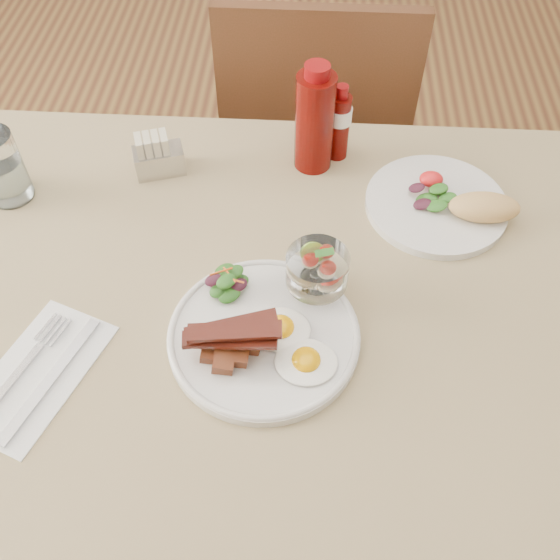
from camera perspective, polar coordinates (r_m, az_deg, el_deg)
The scene contains 13 objects.
table at distance 1.03m, azimuth 2.45°, elevation -4.80°, with size 1.33×0.88×0.75m.
chair_far at distance 1.59m, azimuth 3.10°, elevation 12.60°, with size 0.42×0.42×0.93m.
main_plate at distance 0.91m, azimuth -1.49°, elevation -5.17°, with size 0.28×0.28×0.02m, color silver.
fried_eggs at distance 0.89m, azimuth 1.19°, elevation -5.89°, with size 0.15×0.15×0.02m.
bacon_potato_pile at distance 0.86m, azimuth -4.49°, elevation -5.66°, with size 0.14×0.08×0.06m.
side_salad at distance 0.94m, azimuth -4.83°, elevation -0.31°, with size 0.07×0.06×0.04m.
fruit_cup at distance 0.91m, azimuth 3.43°, elevation 0.97°, with size 0.09×0.09×0.09m.
second_plate at distance 1.11m, azimuth 15.07°, elevation 6.72°, with size 0.25×0.24×0.06m.
ketchup_bottle at distance 1.12m, azimuth 3.19°, elevation 14.34°, with size 0.08×0.08×0.20m.
hot_sauce_bottle at distance 1.15m, azimuth 5.45°, elevation 14.08°, with size 0.05×0.05×0.15m.
sugar_caddy at distance 1.16m, azimuth -11.15°, elevation 10.98°, with size 0.10×0.07×0.08m.
water_glass at distance 1.17m, azimuth -24.05°, elevation 9.10°, with size 0.08×0.08×0.13m.
napkin_cutlery at distance 0.95m, azimuth -21.28°, elevation -8.05°, with size 0.20×0.26×0.01m.
Camera 1 is at (-0.01, -0.57, 1.52)m, focal length 40.00 mm.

